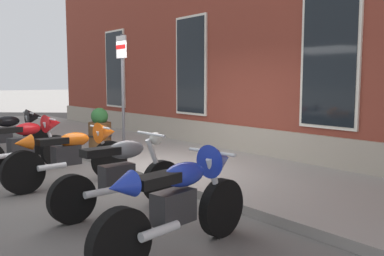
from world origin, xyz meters
name	(u,v)px	position (x,y,z in m)	size (l,w,h in m)	color
ground_plane	(132,176)	(0.00, 0.00, 0.00)	(140.00, 140.00, 0.00)	#565451
sidewalk	(196,163)	(0.00, 1.50, 0.06)	(26.24, 2.99, 0.13)	gray
motorcycle_black_sport	(7,132)	(-3.32, -1.23, 0.58)	(0.62, 2.16, 1.07)	black
motorcycle_red_sport	(27,141)	(-1.68, -1.31, 0.57)	(0.64, 1.98, 1.05)	black
motorcycle_orange_sport	(74,152)	(-0.06, -1.06, 0.55)	(0.62, 2.19, 1.01)	black
motorcycle_grey_naked	(122,175)	(1.70, -1.15, 0.49)	(0.62, 1.97, 1.01)	black
motorcycle_blue_sport	(183,198)	(3.27, -1.34, 0.57)	(0.65, 2.06, 1.05)	black
parking_sign	(122,79)	(-1.00, 0.39, 1.74)	(0.36, 0.07, 2.51)	#4C4C51
barrel_planter	(100,130)	(-2.54, 0.63, 0.55)	(0.56, 0.56, 0.96)	brown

